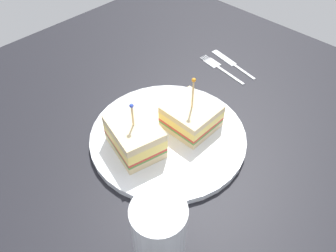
{
  "coord_description": "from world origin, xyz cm",
  "views": [
    {
      "loc": [
        -27.67,
        28.31,
        43.49
      ],
      "look_at": [
        0.0,
        0.0,
        3.2
      ],
      "focal_mm": 35.67,
      "sensor_mm": 36.0,
      "label": 1
    }
  ],
  "objects_px": {
    "drink_glass": "(159,236)",
    "sandwich_half_front": "(135,137)",
    "plate": "(168,136)",
    "fork": "(217,66)",
    "knife": "(231,62)",
    "sandwich_half_back": "(191,116)"
  },
  "relations": [
    {
      "from": "sandwich_half_front",
      "to": "plate",
      "type": "bearing_deg",
      "value": -105.56
    },
    {
      "from": "knife",
      "to": "drink_glass",
      "type": "bearing_deg",
      "value": 115.16
    },
    {
      "from": "sandwich_half_front",
      "to": "drink_glass",
      "type": "relative_size",
      "value": 0.98
    },
    {
      "from": "plate",
      "to": "drink_glass",
      "type": "xyz_separation_m",
      "value": [
        -0.14,
        0.15,
        0.04
      ]
    },
    {
      "from": "sandwich_half_back",
      "to": "knife",
      "type": "distance_m",
      "value": 0.24
    },
    {
      "from": "sandwich_half_front",
      "to": "drink_glass",
      "type": "height_order",
      "value": "sandwich_half_front"
    },
    {
      "from": "fork",
      "to": "drink_glass",
      "type": "bearing_deg",
      "value": 118.42
    },
    {
      "from": "fork",
      "to": "knife",
      "type": "relative_size",
      "value": 0.97
    },
    {
      "from": "drink_glass",
      "to": "sandwich_half_front",
      "type": "bearing_deg",
      "value": -31.7
    },
    {
      "from": "plate",
      "to": "sandwich_half_back",
      "type": "height_order",
      "value": "sandwich_half_back"
    },
    {
      "from": "sandwich_half_front",
      "to": "fork",
      "type": "distance_m",
      "value": 0.3
    },
    {
      "from": "sandwich_half_back",
      "to": "knife",
      "type": "xyz_separation_m",
      "value": [
        0.08,
        -0.22,
        -0.03
      ]
    },
    {
      "from": "sandwich_half_front",
      "to": "knife",
      "type": "distance_m",
      "value": 0.33
    },
    {
      "from": "plate",
      "to": "fork",
      "type": "xyz_separation_m",
      "value": [
        0.07,
        -0.23,
        -0.0
      ]
    },
    {
      "from": "plate",
      "to": "drink_glass",
      "type": "distance_m",
      "value": 0.21
    },
    {
      "from": "plate",
      "to": "sandwich_half_front",
      "type": "xyz_separation_m",
      "value": [
        0.02,
        0.06,
        0.03
      ]
    },
    {
      "from": "plate",
      "to": "sandwich_half_back",
      "type": "xyz_separation_m",
      "value": [
        -0.01,
        -0.04,
        0.03
      ]
    },
    {
      "from": "sandwich_half_back",
      "to": "sandwich_half_front",
      "type": "bearing_deg",
      "value": 73.13
    },
    {
      "from": "knife",
      "to": "plate",
      "type": "bearing_deg",
      "value": 102.97
    },
    {
      "from": "plate",
      "to": "sandwich_half_front",
      "type": "height_order",
      "value": "sandwich_half_front"
    },
    {
      "from": "plate",
      "to": "fork",
      "type": "relative_size",
      "value": 2.09
    },
    {
      "from": "sandwich_half_front",
      "to": "drink_glass",
      "type": "distance_m",
      "value": 0.18
    }
  ]
}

